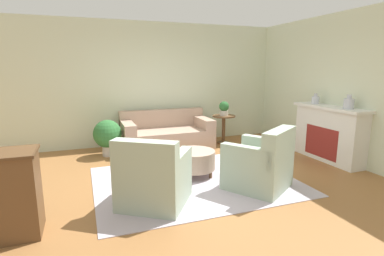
# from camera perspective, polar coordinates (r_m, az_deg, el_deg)

# --- Properties ---
(ground_plane) EXTENTS (16.00, 16.00, 0.00)m
(ground_plane) POSITION_cam_1_polar(r_m,az_deg,el_deg) (4.85, 0.59, -10.07)
(ground_plane) COLOR #996638
(wall_back) EXTENTS (9.38, 0.12, 2.80)m
(wall_back) POSITION_cam_1_polar(r_m,az_deg,el_deg) (7.15, -7.31, 8.32)
(wall_back) COLOR beige
(wall_back) RESTS_ON ground_plane
(wall_right) EXTENTS (0.12, 10.01, 2.80)m
(wall_right) POSITION_cam_1_polar(r_m,az_deg,el_deg) (6.30, 27.87, 6.69)
(wall_right) COLOR beige
(wall_right) RESTS_ON ground_plane
(rug) EXTENTS (3.09, 2.41, 0.01)m
(rug) POSITION_cam_1_polar(r_m,az_deg,el_deg) (4.84, 0.59, -10.02)
(rug) COLOR #BCB2C1
(rug) RESTS_ON ground_plane
(couch) EXTENTS (1.97, 0.99, 0.82)m
(couch) POSITION_cam_1_polar(r_m,az_deg,el_deg) (6.78, -4.90, -1.21)
(couch) COLOR tan
(couch) RESTS_ON ground_plane
(armchair_left) EXTENTS (1.13, 1.13, 0.92)m
(armchair_left) POSITION_cam_1_polar(r_m,az_deg,el_deg) (3.96, -7.39, -9.67)
(armchair_left) COLOR #9EB29E
(armchair_left) RESTS_ON rug
(armchair_right) EXTENTS (1.13, 1.13, 0.92)m
(armchair_right) POSITION_cam_1_polar(r_m,az_deg,el_deg) (4.57, 13.00, -6.97)
(armchair_right) COLOR #9EB29E
(armchair_right) RESTS_ON rug
(ottoman_table) EXTENTS (0.69, 0.69, 0.42)m
(ottoman_table) POSITION_cam_1_polar(r_m,az_deg,el_deg) (4.97, 0.44, -6.07)
(ottoman_table) COLOR tan
(ottoman_table) RESTS_ON rug
(side_table) EXTENTS (0.54, 0.54, 0.67)m
(side_table) POSITION_cam_1_polar(r_m,az_deg,el_deg) (7.11, 6.05, 0.68)
(side_table) COLOR brown
(side_table) RESTS_ON ground_plane
(fireplace) EXTENTS (0.44, 1.57, 1.06)m
(fireplace) POSITION_cam_1_polar(r_m,az_deg,el_deg) (6.34, 24.61, -0.72)
(fireplace) COLOR white
(fireplace) RESTS_ON ground_plane
(vase_mantel_near) EXTENTS (0.15, 0.15, 0.21)m
(vase_mantel_near) POSITION_cam_1_polar(r_m,az_deg,el_deg) (6.53, 22.45, 5.01)
(vase_mantel_near) COLOR silver
(vase_mantel_near) RESTS_ON fireplace
(vase_mantel_far) EXTENTS (0.18, 0.18, 0.25)m
(vase_mantel_far) POSITION_cam_1_polar(r_m,az_deg,el_deg) (5.97, 27.70, 4.20)
(vase_mantel_far) COLOR silver
(vase_mantel_far) RESTS_ON fireplace
(potted_plant_on_side_table) EXTENTS (0.23, 0.23, 0.33)m
(potted_plant_on_side_table) POSITION_cam_1_polar(r_m,az_deg,el_deg) (7.04, 6.11, 3.80)
(potted_plant_on_side_table) COLOR beige
(potted_plant_on_side_table) RESTS_ON side_table
(potted_plant_floor) EXTENTS (0.57, 0.57, 0.74)m
(potted_plant_floor) POSITION_cam_1_polar(r_m,az_deg,el_deg) (6.31, -15.78, -1.28)
(potted_plant_floor) COLOR beige
(potted_plant_floor) RESTS_ON ground_plane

